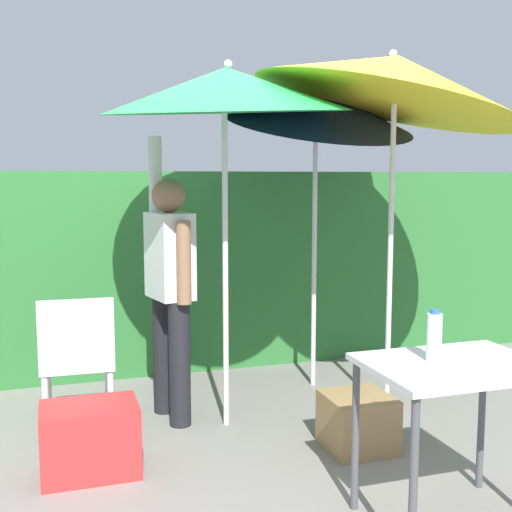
{
  "coord_description": "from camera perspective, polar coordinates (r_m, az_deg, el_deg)",
  "views": [
    {
      "loc": [
        -1.26,
        -3.62,
        1.6
      ],
      "look_at": [
        0.0,
        0.3,
        1.1
      ],
      "focal_mm": 44.99,
      "sensor_mm": 36.0,
      "label": 1
    }
  ],
  "objects": [
    {
      "name": "hedge_row",
      "position": [
        5.61,
        -4.66,
        -1.01
      ],
      "size": [
        8.0,
        0.7,
        1.66
      ],
      "primitive_type": "cube",
      "color": "#2D7033",
      "rests_on": "ground_plane"
    },
    {
      "name": "umbrella_orange",
      "position": [
        4.9,
        5.71,
        12.97
      ],
      "size": [
        1.44,
        1.44,
        2.46
      ],
      "color": "silver",
      "rests_on": "ground_plane"
    },
    {
      "name": "folding_table",
      "position": [
        3.1,
        17.2,
        -10.75
      ],
      "size": [
        0.8,
        0.6,
        0.77
      ],
      "color": "#4C4C51",
      "rests_on": "ground_plane"
    },
    {
      "name": "cooler_box",
      "position": [
        3.73,
        -14.55,
        -15.5
      ],
      "size": [
        0.52,
        0.36,
        0.39
      ],
      "primitive_type": "cube",
      "color": "red",
      "rests_on": "ground_plane"
    },
    {
      "name": "chair_plastic",
      "position": [
        4.14,
        -15.61,
        -8.59
      ],
      "size": [
        0.46,
        0.46,
        0.89
      ],
      "color": "silver",
      "rests_on": "ground_plane"
    },
    {
      "name": "person_vendor",
      "position": [
        4.24,
        -7.66,
        -2.18
      ],
      "size": [
        0.29,
        0.56,
        1.88
      ],
      "color": "black",
      "rests_on": "ground_plane"
    },
    {
      "name": "umbrella_yellow",
      "position": [
        4.42,
        12.14,
        15.02
      ],
      "size": [
        1.84,
        1.81,
        2.63
      ],
      "color": "silver",
      "rests_on": "ground_plane"
    },
    {
      "name": "crate_cardboard",
      "position": [
        3.97,
        9.03,
        -14.38
      ],
      "size": [
        0.38,
        0.38,
        0.33
      ],
      "primitive_type": "cube",
      "color": "#9E7A4C",
      "rests_on": "ground_plane"
    },
    {
      "name": "umbrella_rainbow",
      "position": [
        4.07,
        -2.66,
        14.47
      ],
      "size": [
        1.57,
        1.57,
        2.37
      ],
      "color": "silver",
      "rests_on": "ground_plane"
    },
    {
      "name": "bottle_water",
      "position": [
        3.04,
        15.56,
        -6.92
      ],
      "size": [
        0.07,
        0.07,
        0.24
      ],
      "color": "silver",
      "rests_on": "folding_table"
    },
    {
      "name": "ground_plane",
      "position": [
        4.16,
        1.31,
        -15.72
      ],
      "size": [
        24.0,
        24.0,
        0.0
      ],
      "primitive_type": "plane",
      "color": "gray"
    }
  ]
}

